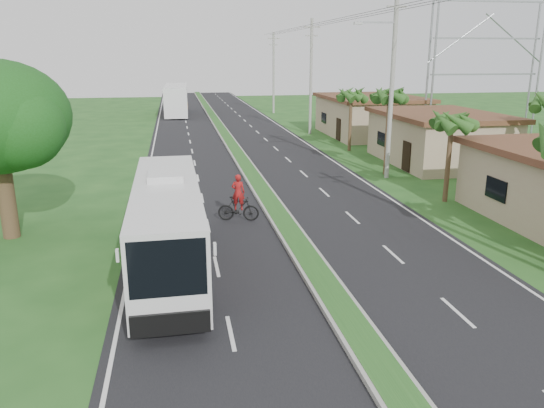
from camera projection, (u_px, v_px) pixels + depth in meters
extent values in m
plane|color=#1F4B1B|center=(348.00, 323.00, 15.69)|extent=(180.00, 180.00, 0.00)
cube|color=black|center=(252.00, 176.00, 34.62)|extent=(14.00, 160.00, 0.02)
cube|color=gray|center=(252.00, 175.00, 34.60)|extent=(1.20, 160.00, 0.17)
cube|color=#1F4B1B|center=(252.00, 173.00, 34.57)|extent=(0.95, 160.00, 0.02)
cube|color=silver|center=(147.00, 180.00, 33.46)|extent=(0.12, 160.00, 0.01)
cube|color=silver|center=(350.00, 172.00, 35.78)|extent=(0.12, 160.00, 0.01)
cube|color=tan|center=(438.00, 140.00, 38.48)|extent=(7.00, 10.00, 3.35)
cube|color=#4F361B|center=(440.00, 115.00, 37.98)|extent=(7.60, 10.60, 0.32)
cube|color=tan|center=(370.00, 117.00, 51.71)|extent=(8.00, 11.00, 3.50)
cube|color=#4F361B|center=(371.00, 98.00, 51.20)|extent=(8.60, 11.60, 0.32)
cylinder|color=#473321|center=(448.00, 160.00, 28.05)|extent=(0.26, 0.26, 4.60)
cylinder|color=#473321|center=(387.00, 134.00, 34.46)|extent=(0.26, 0.26, 5.40)
cylinder|color=#473321|center=(350.00, 122.00, 43.15)|extent=(0.26, 0.26, 4.80)
cylinder|color=#473321|center=(6.00, 193.00, 22.54)|extent=(0.70, 0.70, 4.00)
sphere|color=#184813|center=(21.00, 127.00, 21.01)|extent=(3.40, 3.40, 3.40)
cylinder|color=gray|center=(392.00, 83.00, 32.57)|extent=(0.28, 0.28, 12.00)
cube|color=gray|center=(397.00, 7.00, 31.37)|extent=(1.20, 0.10, 0.10)
cube|color=gray|center=(377.00, 22.00, 31.41)|extent=(2.40, 0.10, 0.10)
cylinder|color=gray|center=(311.00, 78.00, 51.64)|extent=(0.28, 0.28, 11.00)
cube|color=gray|center=(312.00, 27.00, 50.36)|extent=(1.60, 0.12, 0.12)
cube|color=gray|center=(312.00, 36.00, 50.58)|extent=(1.20, 0.10, 0.10)
cylinder|color=gray|center=(274.00, 73.00, 70.64)|extent=(0.28, 0.28, 10.50)
cube|color=gray|center=(274.00, 38.00, 69.43)|extent=(1.60, 0.12, 0.12)
cube|color=gray|center=(274.00, 45.00, 69.65)|extent=(1.20, 0.10, 0.10)
cylinder|color=gray|center=(433.00, 75.00, 44.92)|extent=(0.18, 0.18, 12.00)
cylinder|color=gray|center=(539.00, 74.00, 46.65)|extent=(0.18, 0.18, 12.00)
cylinder|color=gray|center=(428.00, 74.00, 45.87)|extent=(0.18, 0.18, 12.00)
cylinder|color=gray|center=(531.00, 74.00, 47.60)|extent=(0.18, 0.18, 12.00)
cube|color=gray|center=(484.00, 74.00, 46.26)|extent=(10.00, 0.14, 0.14)
cube|color=gray|center=(487.00, 38.00, 45.45)|extent=(10.00, 0.14, 0.14)
cube|color=gray|center=(491.00, 1.00, 44.63)|extent=(10.00, 0.14, 0.14)
cube|color=silver|center=(168.00, 223.00, 19.02)|extent=(2.37, 10.89, 2.85)
cube|color=black|center=(167.00, 202.00, 19.36)|extent=(2.40, 8.72, 1.14)
cube|color=black|center=(167.00, 268.00, 13.81)|extent=(2.04, 0.16, 1.60)
cube|color=red|center=(169.00, 248.00, 18.14)|extent=(2.36, 4.73, 0.50)
cube|color=yellow|center=(169.00, 241.00, 19.49)|extent=(2.34, 2.74, 0.23)
cube|color=silver|center=(165.00, 174.00, 19.62)|extent=(1.29, 2.19, 0.25)
cylinder|color=black|center=(136.00, 302.00, 15.95)|extent=(0.30, 0.94, 0.94)
cylinder|color=black|center=(204.00, 296.00, 16.32)|extent=(0.30, 0.94, 0.94)
cylinder|color=black|center=(144.00, 235.00, 21.94)|extent=(0.30, 0.94, 0.94)
cylinder|color=black|center=(194.00, 232.00, 22.31)|extent=(0.30, 0.94, 0.94)
cube|color=white|center=(176.00, 99.00, 69.69)|extent=(3.16, 13.07, 3.62)
cube|color=black|center=(176.00, 91.00, 69.93)|extent=(3.12, 9.68, 1.23)
cube|color=orange|center=(177.00, 105.00, 68.80)|extent=(3.04, 6.29, 0.40)
cylinder|color=black|center=(166.00, 115.00, 64.79)|extent=(0.37, 1.09, 1.09)
cylinder|color=black|center=(186.00, 115.00, 65.16)|extent=(0.37, 1.09, 1.09)
cylinder|color=black|center=(169.00, 107.00, 74.46)|extent=(0.37, 1.09, 1.09)
cylinder|color=black|center=(186.00, 107.00, 74.83)|extent=(0.37, 1.09, 1.09)
imported|color=black|center=(238.00, 209.00, 25.16)|extent=(2.04, 1.02, 1.18)
imported|color=maroon|center=(238.00, 192.00, 24.94)|extent=(0.71, 0.55, 1.72)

